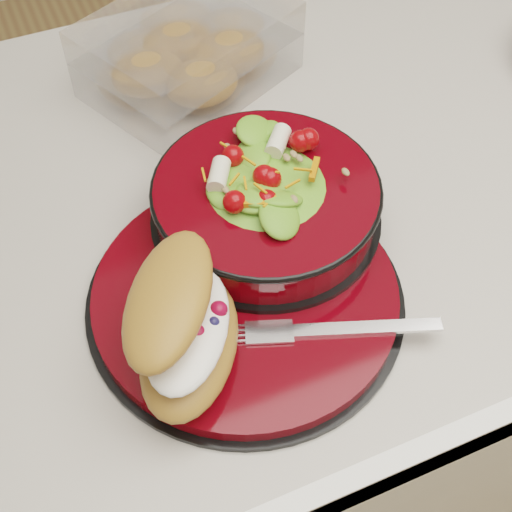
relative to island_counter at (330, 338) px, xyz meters
name	(u,v)px	position (x,y,z in m)	size (l,w,h in m)	color
island_counter	(330,338)	(0.00, 0.00, 0.00)	(1.24, 0.74, 0.90)	silver
dinner_plate	(246,296)	(-0.21, -0.16, 0.46)	(0.31, 0.31, 0.02)	black
salad_bowl	(266,195)	(-0.16, -0.08, 0.50)	(0.24, 0.24, 0.10)	black
croissant	(185,325)	(-0.29, -0.20, 0.51)	(0.15, 0.19, 0.09)	#A46D32
fork	(336,329)	(-0.15, -0.23, 0.47)	(0.18, 0.08, 0.00)	silver
pastry_box	(189,53)	(-0.15, 0.19, 0.49)	(0.29, 0.26, 0.09)	white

